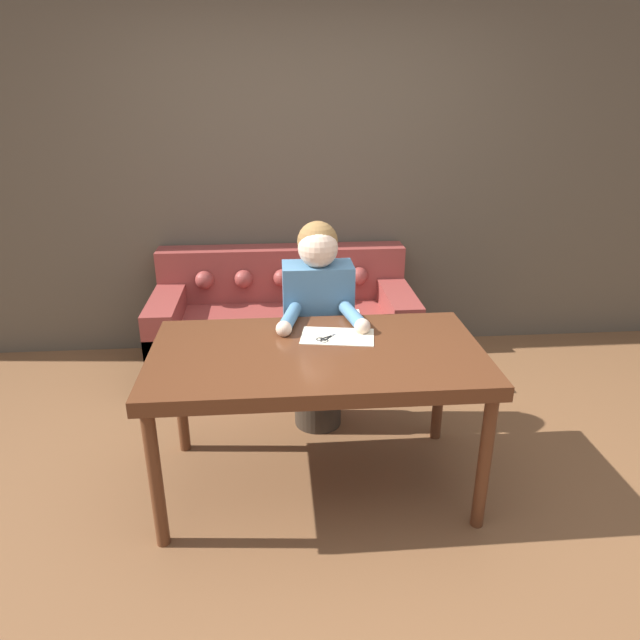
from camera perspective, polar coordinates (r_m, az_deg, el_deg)
name	(u,v)px	position (r m, az deg, el deg)	size (l,w,h in m)	color
ground_plane	(330,497)	(2.99, 0.99, -17.25)	(16.00, 16.00, 0.00)	brown
wall_back	(305,176)	(4.23, -1.48, 14.16)	(8.00, 0.06, 2.60)	brown
dining_table	(317,364)	(2.70, -0.30, -4.42)	(1.56, 0.84, 0.76)	#562D19
couch	(284,328)	(4.08, -3.62, -0.82)	(1.78, 0.85, 0.82)	brown
person	(318,326)	(3.23, -0.20, -0.64)	(0.47, 0.57, 1.24)	#33281E
pattern_paper_main	(337,336)	(2.81, 1.76, -1.65)	(0.39, 0.27, 0.00)	beige
scissors	(328,338)	(2.79, 0.82, -1.78)	(0.18, 0.17, 0.01)	silver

